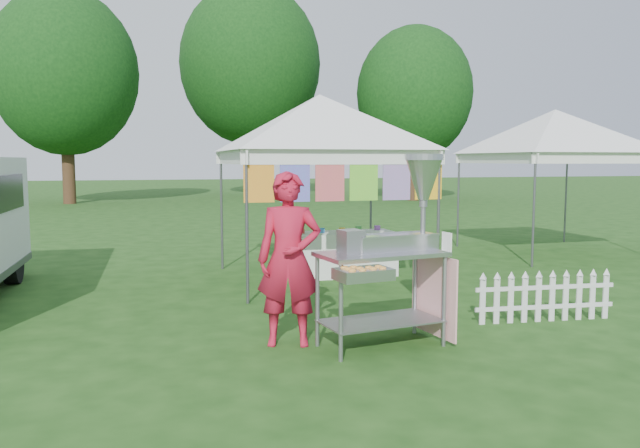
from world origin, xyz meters
name	(u,v)px	position (x,y,z in m)	size (l,w,h in m)	color
ground	(405,337)	(0.00, 0.00, 0.00)	(120.00, 120.00, 0.00)	#1A4212
canopy_main	(320,95)	(0.00, 3.49, 2.99)	(4.24, 4.24, 3.45)	#59595E
canopy_right	(555,110)	(5.50, 5.00, 2.99)	(4.24, 4.24, 3.45)	#59595E
tree_left	(65,73)	(-6.00, 24.00, 5.83)	(6.40, 6.40, 9.53)	#372314
tree_mid	(250,65)	(3.00, 28.00, 7.14)	(7.60, 7.60, 11.52)	#372314
tree_right	(415,94)	(10.00, 22.00, 5.18)	(5.60, 5.60, 8.42)	#372314
donut_cart	(400,233)	(-0.18, -0.24, 1.19)	(1.46, 1.18, 2.01)	gray
vendor	(289,259)	(-1.30, 0.06, 0.92)	(0.67, 0.44, 1.83)	#B2162F
picket_fence	(545,298)	(1.89, 0.15, 0.29)	(1.79, 0.20, 0.56)	silver
display_table	(341,254)	(0.45, 3.72, 0.37)	(1.80, 0.70, 0.74)	white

